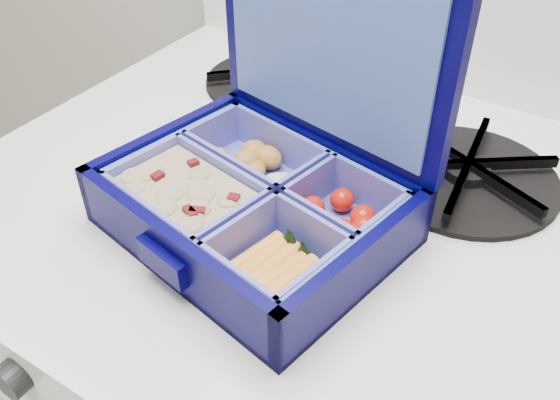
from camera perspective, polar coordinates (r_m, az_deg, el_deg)
The scene contains 4 objects.
bento_box at distance 0.52m, azimuth -2.61°, elevation -0.52°, with size 0.25×0.19×0.06m, color #02003A, non-canonical shape.
burner_grate at distance 0.62m, azimuth 17.56°, elevation 2.86°, with size 0.19×0.19×0.03m, color black.
burner_grate_rear at distance 0.77m, azimuth -0.58°, elevation 11.82°, with size 0.17×0.17×0.02m, color black.
fork at distance 0.61m, azimuth 14.72°, elevation 1.66°, with size 0.02×0.16×0.01m, color #ABA8BC, non-canonical shape.
Camera 1 is at (0.64, 1.25, 1.28)m, focal length 38.00 mm.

